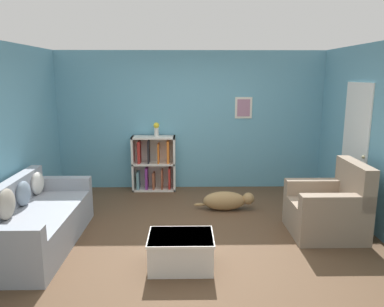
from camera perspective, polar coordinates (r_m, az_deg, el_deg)
name	(u,v)px	position (r m, az deg, el deg)	size (l,w,h in m)	color
ground_plane	(192,233)	(5.31, 0.07, -12.05)	(14.00, 14.00, 0.00)	brown
wall_back	(191,121)	(7.16, -0.22, 5.02)	(5.60, 0.13, 2.60)	#609EB7
wall_right	(383,141)	(5.61, 27.11, 1.71)	(0.16, 5.00, 2.60)	#609EB7
couch	(33,223)	(5.25, -23.04, -9.66)	(0.90, 2.05, 0.84)	#9399A3
bookshelf	(154,164)	(7.12, -5.84, -1.67)	(0.81, 0.31, 1.04)	silver
recliner_chair	(330,209)	(5.50, 20.24, -7.95)	(0.93, 0.90, 1.01)	gray
coffee_table	(181,250)	(4.39, -1.71, -14.51)	(0.74, 0.56, 0.38)	silver
dog	(227,201)	(6.14, 5.30, -7.16)	(0.98, 0.28, 0.31)	#9E7A4C
vase	(156,129)	(6.97, -5.45, 3.81)	(0.11, 0.11, 0.26)	silver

